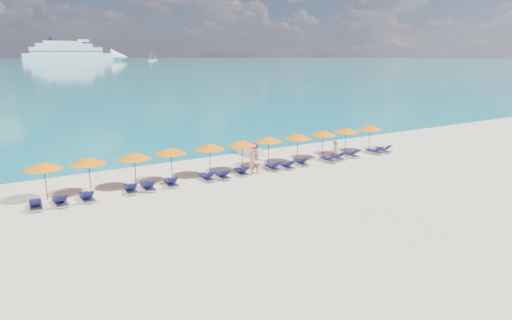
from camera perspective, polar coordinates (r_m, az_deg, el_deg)
ground at (r=26.56m, az=3.35°, el=-3.85°), size 1400.00×1400.00×0.00m
sea at (r=681.03m, az=-30.53°, el=11.35°), size 1600.00×1300.00×0.01m
cruise_ship at (r=587.73m, az=-22.65°, el=12.95°), size 122.65×20.51×34.13m
sailboat_near at (r=540.50m, az=-13.84°, el=12.78°), size 6.21×2.07×11.38m
sailboat_far at (r=629.53m, az=-13.29°, el=12.90°), size 5.49×1.83×10.06m
jetski at (r=35.32m, az=-0.82°, el=1.32°), size 1.13×2.71×0.95m
beachgoer_a at (r=29.58m, az=-0.60°, el=-0.17°), size 0.78×0.73×1.78m
beachgoer_b at (r=29.48m, az=0.09°, el=-0.20°), size 0.97×0.70×1.81m
beachgoer_c at (r=35.02m, az=10.56°, el=1.50°), size 0.92×0.43×1.41m
umbrella_0 at (r=26.82m, az=-26.47°, el=-0.66°), size 2.10×2.10×2.28m
umbrella_1 at (r=27.02m, az=-21.47°, el=-0.06°), size 2.10×2.10×2.28m
umbrella_2 at (r=27.43m, az=-15.93°, el=0.57°), size 2.10×2.10×2.28m
umbrella_3 at (r=28.30m, az=-11.28°, el=1.25°), size 2.10×2.10×2.28m
umbrella_4 at (r=29.17m, az=-6.21°, el=1.81°), size 2.10×2.10×2.28m
umbrella_5 at (r=30.24m, az=-1.86°, el=2.32°), size 2.10×2.10×2.28m
umbrella_6 at (r=31.63m, az=1.70°, el=2.83°), size 2.10×2.10×2.28m
umbrella_7 at (r=32.89m, az=5.58°, el=3.20°), size 2.10×2.10×2.28m
umbrella_8 at (r=34.57m, az=8.95°, el=3.62°), size 2.10×2.10×2.28m
umbrella_9 at (r=36.25m, az=11.93°, el=3.96°), size 2.10×2.10×2.28m
umbrella_10 at (r=37.91m, az=14.99°, el=4.22°), size 2.10×2.10×2.28m
lounger_0 at (r=25.99m, az=-27.31°, el=-5.29°), size 0.69×1.73×0.66m
lounger_1 at (r=26.01m, az=-24.65°, el=-4.98°), size 0.77×1.75×0.66m
lounger_2 at (r=26.16m, az=-21.64°, el=-4.58°), size 0.71×1.73×0.66m
lounger_3 at (r=26.86m, az=-16.38°, el=-3.68°), size 0.73×1.74×0.66m
lounger_4 at (r=27.07m, az=-14.21°, el=-3.40°), size 0.67×1.72×0.66m
lounger_5 at (r=27.56m, az=-11.28°, el=-2.92°), size 0.73×1.74×0.66m
lounger_6 at (r=28.41m, az=-6.58°, el=-2.23°), size 0.68×1.72×0.66m
lounger_7 at (r=28.71m, az=-4.47°, el=-2.01°), size 0.70×1.73×0.66m
lounger_8 at (r=29.52m, az=-1.95°, el=-1.53°), size 0.74×1.74×0.66m
lounger_9 at (r=30.75m, az=2.26°, el=-0.90°), size 0.64×1.71×0.66m
lounger_10 at (r=31.22m, az=4.14°, el=-0.70°), size 0.77×1.75×0.66m
lounger_11 at (r=32.25m, az=6.05°, el=-0.26°), size 0.79×1.75×0.66m
lounger_12 at (r=33.49m, az=9.65°, el=0.14°), size 0.72×1.73×0.66m
lounger_13 at (r=34.39m, az=10.80°, el=0.45°), size 0.70×1.73×0.66m
lounger_14 at (r=35.50m, az=12.56°, el=0.79°), size 0.72×1.73×0.66m
lounger_15 at (r=37.05m, az=15.52°, el=1.15°), size 0.79×1.75×0.66m
lounger_16 at (r=37.86m, az=16.63°, el=1.35°), size 0.72×1.73×0.66m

